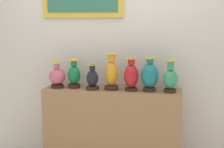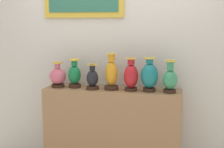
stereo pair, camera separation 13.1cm
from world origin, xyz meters
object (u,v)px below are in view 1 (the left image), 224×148
Objects in this scene: vase_rose at (57,77)px; vase_jade at (170,79)px; vase_onyx at (92,79)px; vase_amber at (112,74)px; vase_teal at (150,76)px; vase_crimson at (131,76)px; vase_emerald at (74,75)px.

vase_jade is (1.27, -0.00, 0.02)m from vase_rose.
vase_onyx is 0.70× the size of vase_amber.
vase_onyx is 0.85m from vase_jade.
vase_teal is at bearing -0.05° from vase_amber.
vase_crimson is at bearing 0.01° from vase_rose.
vase_emerald is 1.07m from vase_jade.
vase_emerald is at bearing 177.72° from vase_crimson.
vase_emerald is 0.23m from vase_onyx.
vase_crimson is at bearing -2.28° from vase_emerald.
vase_amber is 0.63m from vase_jade.
vase_onyx is at bearing -171.56° from vase_amber.
vase_emerald is 0.66m from vase_crimson.
vase_onyx is 0.79× the size of vase_crimson.
vase_teal reaches higher than vase_rose.
vase_crimson is (0.65, -0.03, 0.01)m from vase_emerald.
vase_jade is at bearing 1.31° from vase_onyx.
vase_crimson reaches higher than vase_onyx.
vase_amber is 0.42m from vase_teal.
vase_amber reaches higher than vase_jade.
vase_onyx is (0.42, -0.02, -0.01)m from vase_rose.
vase_jade is (0.42, -0.00, -0.01)m from vase_crimson.
vase_amber is at bearing 0.76° from vase_rose.
vase_amber reaches higher than vase_rose.
vase_onyx is 0.82× the size of vase_jade.
vase_emerald is 1.17× the size of vase_onyx.
vase_emerald is at bearing 7.72° from vase_rose.
vase_teal is at bearing -1.22° from vase_emerald.
vase_emerald is 0.95× the size of vase_jade.
vase_crimson is (0.43, 0.02, 0.04)m from vase_onyx.
vase_teal is (0.63, 0.03, 0.05)m from vase_onyx.
vase_amber is at bearing 179.95° from vase_teal.
vase_teal is at bearing 2.84° from vase_onyx.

